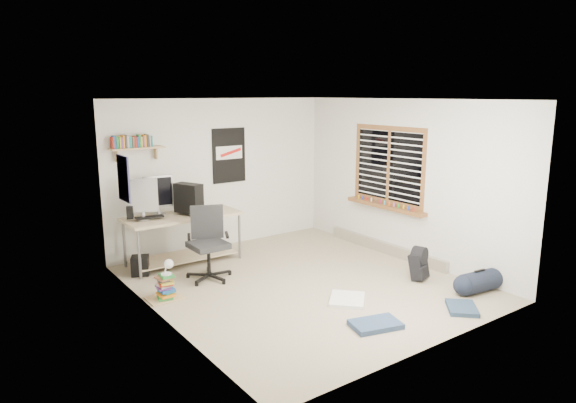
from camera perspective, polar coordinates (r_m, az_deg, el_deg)
floor at (r=7.21m, az=1.49°, el=-9.08°), size 4.00×4.50×0.01m
ceiling at (r=6.73m, az=1.60°, el=11.30°), size 4.00×4.50×0.01m
back_wall at (r=8.73m, az=-7.46°, el=3.08°), size 4.00×0.01×2.50m
left_wall at (r=5.89m, az=-14.19°, el=-1.47°), size 0.01×4.50×2.50m
right_wall at (r=8.21m, az=12.77°, el=2.32°), size 0.01×4.50×2.50m
desk at (r=8.09m, az=-11.54°, el=-4.20°), size 1.79×0.89×0.79m
monitor_left at (r=7.75m, az=-15.86°, el=0.02°), size 0.45×0.28×0.49m
monitor_right at (r=8.01m, az=-14.22°, el=0.47°), size 0.45×0.15×0.49m
pc_tower at (r=7.92m, az=-10.99°, el=0.36°), size 0.36×0.48×0.45m
keyboard at (r=7.77m, az=-15.14°, el=-1.68°), size 0.41×0.18×0.02m
speaker_left at (r=7.77m, az=-17.15°, el=-1.18°), size 0.12×0.12×0.19m
speaker_right at (r=8.16m, az=-10.00°, el=-0.19°), size 0.13×0.13×0.19m
office_chair at (r=7.30m, az=-8.84°, el=-4.84°), size 0.89×0.89×1.03m
wall_shelf at (r=7.98m, az=-16.40°, el=5.71°), size 0.80×0.22×0.24m
poster_back_wall at (r=8.74m, az=-6.57°, el=5.10°), size 0.62×0.03×0.92m
poster_left_wall at (r=6.96m, az=-17.81°, el=2.45°), size 0.02×0.42×0.60m
window at (r=8.34m, az=11.04°, el=3.94°), size 0.10×1.50×1.26m
baseboard_heater at (r=8.63m, az=10.70°, el=-5.04°), size 0.08×2.50×0.18m
backpack at (r=7.49m, az=14.33°, el=-6.96°), size 0.33×0.29×0.37m
duffel_bag at (r=7.30m, az=20.45°, el=-8.36°), size 0.32×0.32×0.56m
tshirt at (r=6.66m, az=6.60°, el=-10.76°), size 0.66×0.65×0.04m
jeans_a at (r=6.02m, az=9.70°, el=-13.31°), size 0.62×0.48×0.06m
jeans_b at (r=6.70m, az=18.76°, el=-11.15°), size 0.55×0.55×0.06m
book_stack at (r=6.82m, az=-13.53°, el=-9.28°), size 0.47×0.40×0.29m
desk_lamp at (r=6.73m, az=-13.40°, el=-7.47°), size 0.15×0.23×0.22m
subwoofer at (r=7.77m, az=-16.10°, el=-6.84°), size 0.32×0.32×0.27m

